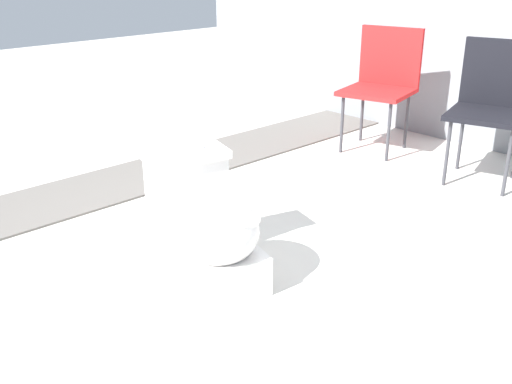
{
  "coord_description": "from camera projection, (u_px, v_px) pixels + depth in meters",
  "views": [
    {
      "loc": [
        1.82,
        -1.46,
        1.32
      ],
      "look_at": [
        -0.02,
        0.27,
        0.3
      ],
      "focal_mm": 42.0,
      "sensor_mm": 36.0,
      "label": 1
    }
  ],
  "objects": [
    {
      "name": "ground_plane",
      "position": [
        215.0,
        272.0,
        2.65
      ],
      "size": [
        14.0,
        14.0,
        0.0
      ],
      "primitive_type": "plane",
      "color": "beige"
    },
    {
      "name": "gravel_strip",
      "position": [
        151.0,
        174.0,
        3.8
      ],
      "size": [
        0.56,
        8.0,
        0.01
      ],
      "primitive_type": "cube",
      "color": "#605B56",
      "rests_on": "ground"
    },
    {
      "name": "toilet",
      "position": [
        205.0,
        228.0,
        2.56
      ],
      "size": [
        0.71,
        0.54,
        0.52
      ],
      "rotation": [
        0.0,
        0.0,
        -0.29
      ],
      "color": "white",
      "rests_on": "ground"
    },
    {
      "name": "folding_chair_left",
      "position": [
        384.0,
        76.0,
        4.15
      ],
      "size": [
        0.53,
        0.53,
        0.83
      ],
      "rotation": [
        0.0,
        0.0,
        -1.33
      ],
      "color": "red",
      "rests_on": "ground"
    },
    {
      "name": "folding_chair_middle",
      "position": [
        494.0,
        96.0,
        3.57
      ],
      "size": [
        0.54,
        0.54,
        0.83
      ],
      "rotation": [
        0.0,
        0.0,
        -1.29
      ],
      "color": "black",
      "rests_on": "ground"
    }
  ]
}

